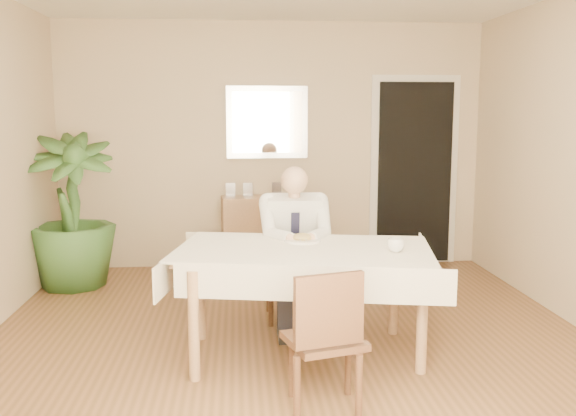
{
  "coord_description": "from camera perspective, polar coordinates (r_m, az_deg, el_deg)",
  "views": [
    {
      "loc": [
        -0.38,
        -4.37,
        1.66
      ],
      "look_at": [
        0.0,
        0.35,
        0.95
      ],
      "focal_mm": 40.0,
      "sensor_mm": 36.0,
      "label": 1
    }
  ],
  "objects": [
    {
      "name": "chair_far",
      "position": [
        5.24,
        0.38,
        -3.92
      ],
      "size": [
        0.47,
        0.47,
        0.94
      ],
      "rotation": [
        0.0,
        0.0,
        0.06
      ],
      "color": "#3F2715",
      "rests_on": "ground"
    },
    {
      "name": "chair_near",
      "position": [
        3.56,
        3.4,
        -11.17
      ],
      "size": [
        0.48,
        0.49,
        0.83
      ],
      "rotation": [
        0.0,
        0.0,
        0.28
      ],
      "color": "#3F2715",
      "rests_on": "ground"
    },
    {
      "name": "plate",
      "position": [
        4.55,
        1.28,
        -2.88
      ],
      "size": [
        0.26,
        0.26,
        0.02
      ],
      "primitive_type": "cylinder",
      "color": "white",
      "rests_on": "dining_table"
    },
    {
      "name": "photo_frame_right",
      "position": [
        6.82,
        -1.01,
        1.71
      ],
      "size": [
        0.1,
        0.02,
        0.14
      ],
      "primitive_type": "cube",
      "color": "silver",
      "rests_on": "sideboard"
    },
    {
      "name": "sideboard",
      "position": [
        6.81,
        -1.76,
        -2.21
      ],
      "size": [
        1.0,
        0.42,
        0.78
      ],
      "primitive_type": "cube",
      "rotation": [
        0.0,
        0.0,
        0.1
      ],
      "color": "#9C724C",
      "rests_on": "ground"
    },
    {
      "name": "coffee_mug",
      "position": [
        4.27,
        9.56,
        -3.27
      ],
      "size": [
        0.11,
        0.11,
        0.09
      ],
      "primitive_type": "imported",
      "rotation": [
        0.0,
        0.0,
        0.01
      ],
      "color": "white",
      "rests_on": "dining_table"
    },
    {
      "name": "doorway",
      "position": [
        7.13,
        11.15,
        3.08
      ],
      "size": [
        0.96,
        0.07,
        2.1
      ],
      "color": "white",
      "rests_on": "ground"
    },
    {
      "name": "photo_frame_left",
      "position": [
        6.78,
        -5.13,
        1.64
      ],
      "size": [
        0.1,
        0.02,
        0.14
      ],
      "primitive_type": "cube",
      "color": "silver",
      "rests_on": "sideboard"
    },
    {
      "name": "seated_man",
      "position": [
        4.92,
        0.68,
        -2.82
      ],
      "size": [
        0.48,
        0.72,
        1.24
      ],
      "color": "white",
      "rests_on": "ground"
    },
    {
      "name": "food",
      "position": [
        4.54,
        1.28,
        -2.6
      ],
      "size": [
        0.14,
        0.14,
        0.06
      ],
      "primitive_type": "ellipsoid",
      "color": "olive",
      "rests_on": "dining_table"
    },
    {
      "name": "mirror",
      "position": [
        6.84,
        -1.87,
        7.62
      ],
      "size": [
        0.86,
        0.04,
        0.76
      ],
      "color": "silver",
      "rests_on": "room"
    },
    {
      "name": "window",
      "position": [
        1.94,
        6.67,
        2.2
      ],
      "size": [
        1.34,
        0.04,
        1.44
      ],
      "color": "white",
      "rests_on": "room"
    },
    {
      "name": "dining_table",
      "position": [
        4.35,
        1.39,
        -4.66
      ],
      "size": [
        1.9,
        1.32,
        0.75
      ],
      "rotation": [
        0.0,
        0.0,
        -0.18
      ],
      "color": "#9C724C",
      "rests_on": "ground"
    },
    {
      "name": "potted_palm",
      "position": [
        6.39,
        -18.76,
        -0.23
      ],
      "size": [
        1.01,
        1.01,
        1.47
      ],
      "primitive_type": "imported",
      "rotation": [
        0.0,
        0.0,
        0.26
      ],
      "color": "#2E5421",
      "rests_on": "ground"
    },
    {
      "name": "fork",
      "position": [
        4.48,
        0.85,
        -2.82
      ],
      "size": [
        0.01,
        0.13,
        0.01
      ],
      "primitive_type": "cylinder",
      "rotation": [
        1.57,
        0.0,
        0.0
      ],
      "color": "silver",
      "rests_on": "dining_table"
    },
    {
      "name": "knife",
      "position": [
        4.49,
        1.87,
        -2.81
      ],
      "size": [
        0.01,
        0.13,
        0.01
      ],
      "primitive_type": "cylinder",
      "rotation": [
        1.57,
        0.0,
        0.0
      ],
      "color": "silver",
      "rests_on": "dining_table"
    },
    {
      "name": "photo_frame_center",
      "position": [
        6.77,
        -3.58,
        1.65
      ],
      "size": [
        0.1,
        0.02,
        0.14
      ],
      "primitive_type": "cube",
      "color": "silver",
      "rests_on": "sideboard"
    },
    {
      "name": "room",
      "position": [
        4.4,
        0.37,
        3.83
      ],
      "size": [
        5.0,
        5.02,
        2.6
      ],
      "color": "brown",
      "rests_on": "ground"
    }
  ]
}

